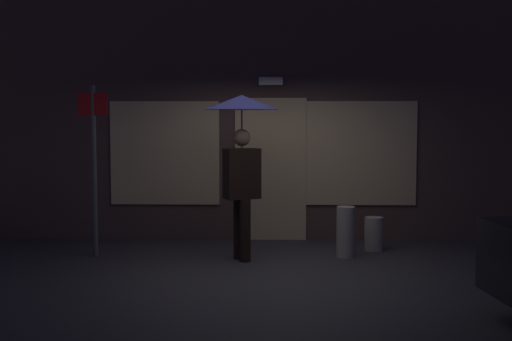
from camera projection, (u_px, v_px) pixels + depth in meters
The scene contains 6 objects.
ground_plane at pixel (270, 272), 8.23m from camera, with size 18.00×18.00×0.00m, color #38353A.
building_facade at pixel (271, 96), 10.39m from camera, with size 10.82×0.48×4.50m.
person_with_umbrella at pixel (242, 136), 8.78m from camera, with size 1.00×1.00×2.19m.
street_sign_post at pixel (94, 160), 9.08m from camera, with size 0.40×0.07×2.34m.
sidewalk_bollard at pixel (374, 234), 9.54m from camera, with size 0.27×0.27×0.48m, color #B2A899.
sidewalk_bollard_2 at pixel (345, 232), 9.08m from camera, with size 0.25×0.25×0.69m, color #B2A899.
Camera 1 is at (0.05, -8.11, 1.90)m, focal length 46.84 mm.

